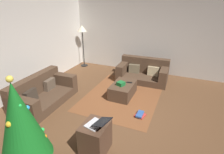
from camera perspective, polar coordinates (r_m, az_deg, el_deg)
ground_plane at (r=4.42m, az=4.16°, el=-12.31°), size 6.40×6.40×0.00m
rear_partition at (r=5.60m, az=-27.67°, el=7.60°), size 6.40×0.12×2.60m
corner_partition at (r=6.77m, az=13.47°, el=11.97°), size 0.12×6.40×2.60m
couch_left at (r=5.15m, az=-21.20°, el=-4.76°), size 1.78×0.94×0.73m
couch_right at (r=6.24m, az=9.85°, el=1.58°), size 0.92×1.65×0.75m
ottoman at (r=5.18m, az=3.46°, el=-4.08°), size 0.89×0.58×0.37m
gift_box at (r=4.99m, az=2.82°, el=-2.11°), size 0.24×0.24×0.11m
tv_remote at (r=5.18m, az=5.52°, el=-1.70°), size 0.07×0.17×0.02m
christmas_tree at (r=3.13m, az=-27.06°, el=-12.57°), size 0.81×0.81×1.63m
side_table at (r=3.42m, az=-5.30°, el=-18.63°), size 0.52×0.44×0.58m
laptop at (r=3.17m, az=-4.66°, el=-14.40°), size 0.38×0.46×0.18m
book_stack at (r=4.45m, az=8.86°, el=-11.71°), size 0.29×0.26×0.07m
corner_lamp at (r=7.31m, az=-9.41°, el=13.99°), size 0.36×0.36×1.66m
area_rug at (r=5.26m, az=3.41°, el=-5.85°), size 2.60×2.00×0.01m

